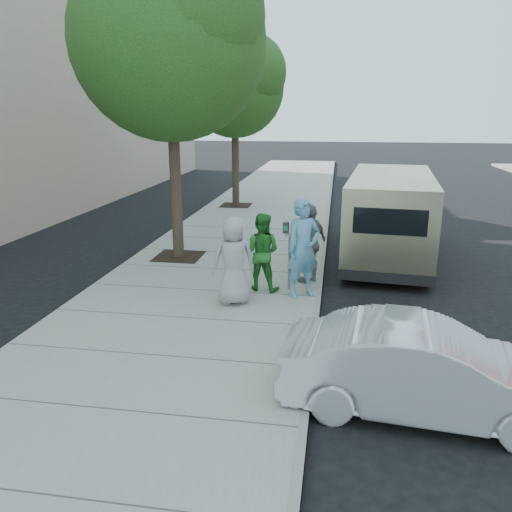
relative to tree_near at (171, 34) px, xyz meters
name	(u,v)px	position (x,y,z in m)	size (l,w,h in m)	color
ground	(249,299)	(2.25, -2.40, -5.55)	(120.00, 120.00, 0.00)	black
sidewalk	(203,293)	(1.25, -2.40, -5.47)	(5.00, 60.00, 0.15)	gray
curb_face	(318,300)	(3.69, -2.40, -5.47)	(0.12, 60.00, 0.16)	gray
tree_near	(171,34)	(0.00, 0.00, 0.00)	(4.62, 4.60, 7.53)	black
tree_far	(236,83)	(0.00, 7.60, -0.66)	(3.92, 3.80, 6.49)	black
parking_meter	(290,241)	(3.06, -2.05, -4.34)	(0.30, 0.11, 1.46)	gray
van	(389,214)	(5.39, 1.32, -4.36)	(2.57, 6.21, 2.24)	tan
sedan	(425,370)	(5.20, -6.10, -4.93)	(1.29, 3.71, 1.22)	silver
person_officer	(303,249)	(3.36, -2.40, -4.39)	(0.73, 0.48, 2.01)	#599CBD
person_green_shirt	(261,252)	(2.47, -2.14, -4.57)	(0.80, 0.63, 1.65)	#2A7A28
person_gray_shirt	(234,261)	(2.06, -3.02, -4.53)	(0.85, 0.55, 1.74)	#A3A3A5
person_striped_polo	(310,244)	(3.45, -1.49, -4.52)	(1.03, 0.43, 1.76)	slate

